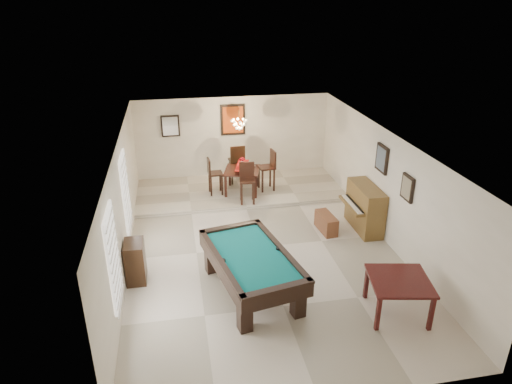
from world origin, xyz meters
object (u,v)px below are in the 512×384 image
object	(u,v)px
pool_table	(251,274)
dining_chair_south	(247,184)
piano_bench	(326,223)
dining_table	(242,179)
dining_chair_west	(215,176)
dining_chair_north	(237,163)
chandelier	(239,121)
dining_chair_east	(266,170)
square_table	(397,296)
upright_piano	(360,208)
apothecary_chest	(135,262)
flower_vase	(242,161)

from	to	relation	value
pool_table	dining_chair_south	distance (m)	3.98
piano_bench	dining_table	xyz separation A→B (m)	(-1.71, 2.54, 0.30)
dining_chair_west	dining_chair_north	bearing A→B (deg)	-47.04
dining_table	chandelier	bearing A→B (deg)	103.05
dining_table	dining_chair_east	xyz separation A→B (m)	(0.72, 0.03, 0.19)
pool_table	dining_table	world-z (taller)	dining_table
piano_bench	dining_table	world-z (taller)	dining_table
square_table	piano_bench	xyz separation A→B (m)	(-0.25, 3.29, -0.15)
upright_piano	dining_chair_west	world-z (taller)	dining_chair_west
dining_table	dining_chair_south	world-z (taller)	dining_chair_south
dining_chair_south	apothecary_chest	bearing A→B (deg)	-126.38
chandelier	flower_vase	bearing A→B (deg)	-76.95
dining_chair_north	upright_piano	bearing A→B (deg)	124.25
piano_bench	dining_chair_south	distance (m)	2.50
apothecary_chest	dining_chair_east	bearing A→B (deg)	47.59
chandelier	dining_chair_west	bearing A→B (deg)	-166.60
apothecary_chest	square_table	bearing A→B (deg)	-22.40
square_table	dining_chair_south	size ratio (longest dim) A/B	0.95
pool_table	dining_chair_west	xyz separation A→B (m)	(-0.22, 4.69, 0.24)
pool_table	square_table	bearing A→B (deg)	-36.13
flower_vase	dining_chair_north	world-z (taller)	dining_chair_north
apothecary_chest	dining_table	size ratio (longest dim) A/B	0.90
square_table	dining_table	xyz separation A→B (m)	(-1.97, 5.83, 0.15)
apothecary_chest	flower_vase	world-z (taller)	flower_vase
dining_chair_east	flower_vase	bearing A→B (deg)	-94.12
piano_bench	dining_table	bearing A→B (deg)	123.97
dining_chair_west	piano_bench	bearing A→B (deg)	-139.33
dining_chair_west	pool_table	bearing A→B (deg)	179.03
square_table	upright_piano	distance (m)	3.31
square_table	chandelier	xyz separation A→B (m)	(-2.01, 6.01, 1.83)
upright_piano	dining_chair_west	distance (m)	4.21
dining_chair_north	square_table	bearing A→B (deg)	103.41
dining_chair_south	dining_chair_east	size ratio (longest dim) A/B	0.94
dining_chair_south	pool_table	bearing A→B (deg)	-92.17
flower_vase	dining_chair_north	xyz separation A→B (m)	(-0.05, 0.77, -0.34)
dining_chair_west	flower_vase	bearing A→B (deg)	-94.17
upright_piano	dining_chair_north	world-z (taller)	dining_chair_north
piano_bench	square_table	bearing A→B (deg)	-85.57
piano_bench	dining_chair_west	distance (m)	3.59
apothecary_chest	dining_chair_south	distance (m)	4.21
flower_vase	chandelier	distance (m)	1.16
piano_bench	dining_chair_east	xyz separation A→B (m)	(-0.99, 2.57, 0.50)
dining_chair_north	dining_chair_west	world-z (taller)	dining_chair_north
dining_table	dining_chair_east	world-z (taller)	dining_chair_east
dining_table	dining_chair_north	size ratio (longest dim) A/B	0.81
dining_chair_south	chandelier	world-z (taller)	chandelier
piano_bench	dining_table	size ratio (longest dim) A/B	0.82
dining_chair_west	square_table	bearing A→B (deg)	-158.45
dining_table	apothecary_chest	bearing A→B (deg)	-126.22
chandelier	square_table	bearing A→B (deg)	-71.51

